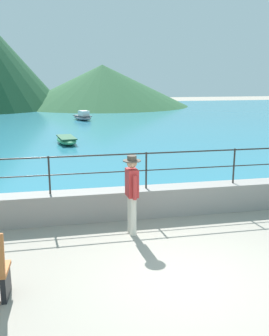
{
  "coord_description": "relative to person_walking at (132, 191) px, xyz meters",
  "views": [
    {
      "loc": [
        -2.08,
        -5.4,
        3.33
      ],
      "look_at": [
        -0.19,
        3.7,
        1.1
      ],
      "focal_mm": 40.16,
      "sensor_mm": 36.0,
      "label": 1
    }
  ],
  "objects": [
    {
      "name": "boat_2",
      "position": [
        0.56,
        22.72,
        -0.65
      ],
      "size": [
        1.75,
        2.47,
        0.76
      ],
      "color": "gray",
      "rests_on": "lake_water"
    },
    {
      "name": "hill_secondary",
      "position": [
        4.11,
        38.32,
        1.47
      ],
      "size": [
        20.74,
        20.74,
        4.89
      ],
      "primitive_type": "cone",
      "color": "#285633",
      "rests_on": "ground"
    },
    {
      "name": "railing",
      "position": [
        0.57,
        1.05,
        0.36
      ],
      "size": [
        18.44,
        0.04,
        0.9
      ],
      "color": "#282623",
      "rests_on": "promenade_wall"
    },
    {
      "name": "person_walking",
      "position": [
        0.0,
        0.0,
        0.0
      ],
      "size": [
        0.38,
        0.57,
        1.75
      ],
      "color": "beige",
      "rests_on": "ground"
    },
    {
      "name": "ground_plane",
      "position": [
        0.57,
        -2.15,
        -0.98
      ],
      "size": [
        120.0,
        120.0,
        0.0
      ],
      "primitive_type": "plane",
      "color": "gray"
    },
    {
      "name": "lake_water",
      "position": [
        0.57,
        23.69,
        -0.95
      ],
      "size": [
        64.0,
        44.32,
        0.06
      ],
      "primitive_type": "cube",
      "color": "teal",
      "rests_on": "ground"
    },
    {
      "name": "boat_1",
      "position": [
        -1.06,
        11.75,
        -0.72
      ],
      "size": [
        1.23,
        2.41,
        0.36
      ],
      "color": "#338C59",
      "rests_on": "lake_water"
    },
    {
      "name": "promenade_wall",
      "position": [
        0.57,
        1.05,
        -0.63
      ],
      "size": [
        20.0,
        0.56,
        0.7
      ],
      "primitive_type": "cube",
      "color": "gray",
      "rests_on": "ground"
    }
  ]
}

